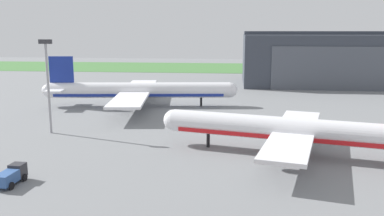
{
  "coord_description": "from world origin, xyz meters",
  "views": [
    {
      "loc": [
        -6.97,
        -54.15,
        18.91
      ],
      "look_at": [
        -15.3,
        23.74,
        3.85
      ],
      "focal_mm": 37.91,
      "sensor_mm": 36.0,
      "label": 1
    }
  ],
  "objects_px": {
    "airliner_near_left": "(289,130)",
    "fuel_bowser": "(11,175)",
    "maintenance_hangar": "(345,59)",
    "apron_light_mast": "(48,78)",
    "airliner_far_right": "(139,91)"
  },
  "relations": [
    {
      "from": "airliner_near_left",
      "to": "apron_light_mast",
      "type": "relative_size",
      "value": 2.31
    },
    {
      "from": "airliner_far_right",
      "to": "fuel_bowser",
      "type": "bearing_deg",
      "value": -93.62
    },
    {
      "from": "airliner_near_left",
      "to": "apron_light_mast",
      "type": "xyz_separation_m",
      "value": [
        -42.47,
        9.25,
        6.3
      ]
    },
    {
      "from": "apron_light_mast",
      "to": "airliner_near_left",
      "type": "bearing_deg",
      "value": -12.29
    },
    {
      "from": "apron_light_mast",
      "to": "airliner_far_right",
      "type": "bearing_deg",
      "value": 70.6
    },
    {
      "from": "airliner_near_left",
      "to": "fuel_bowser",
      "type": "height_order",
      "value": "airliner_near_left"
    },
    {
      "from": "airliner_near_left",
      "to": "fuel_bowser",
      "type": "bearing_deg",
      "value": -156.01
    },
    {
      "from": "maintenance_hangar",
      "to": "airliner_far_right",
      "type": "relative_size",
      "value": 1.46
    },
    {
      "from": "airliner_far_right",
      "to": "fuel_bowser",
      "type": "relative_size",
      "value": 10.02
    },
    {
      "from": "fuel_bowser",
      "to": "apron_light_mast",
      "type": "distance_m",
      "value": 27.6
    },
    {
      "from": "maintenance_hangar",
      "to": "apron_light_mast",
      "type": "relative_size",
      "value": 4.11
    },
    {
      "from": "maintenance_hangar",
      "to": "fuel_bowser",
      "type": "xyz_separation_m",
      "value": [
        -65.93,
        -102.67,
        -7.66
      ]
    },
    {
      "from": "airliner_near_left",
      "to": "maintenance_hangar",
      "type": "bearing_deg",
      "value": 70.87
    },
    {
      "from": "fuel_bowser",
      "to": "airliner_near_left",
      "type": "bearing_deg",
      "value": 23.99
    },
    {
      "from": "maintenance_hangar",
      "to": "airliner_far_right",
      "type": "distance_m",
      "value": 79.63
    }
  ]
}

